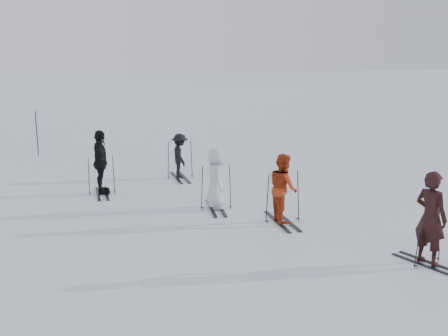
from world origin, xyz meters
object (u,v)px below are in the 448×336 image
at_px(skier_near_dark, 430,219).
at_px(skier_red, 283,189).
at_px(skier_grey, 216,179).
at_px(piste_marker, 37,133).
at_px(skier_uphill_left, 101,163).
at_px(skier_uphill_far, 180,156).

distance_m(skier_near_dark, skier_red, 3.94).
height_order(skier_red, skier_grey, skier_red).
bearing_deg(piste_marker, skier_uphill_left, -77.68).
bearing_deg(skier_red, skier_near_dark, -150.31).
bearing_deg(skier_near_dark, piste_marker, 10.71).
bearing_deg(skier_uphill_far, skier_uphill_left, 116.60).
distance_m(skier_near_dark, skier_uphill_left, 9.69).
distance_m(skier_grey, piste_marker, 10.51).
xyz_separation_m(skier_red, piste_marker, (-5.47, 11.31, 0.02)).
relative_size(skier_near_dark, skier_red, 1.12).
bearing_deg(skier_uphill_left, skier_grey, -128.43).
height_order(skier_grey, piste_marker, piste_marker).
xyz_separation_m(skier_grey, skier_uphill_left, (-2.74, 2.65, 0.12)).
xyz_separation_m(skier_near_dark, piste_marker, (-7.04, 14.93, -0.09)).
distance_m(skier_grey, skier_uphill_far, 3.80).
relative_size(skier_red, skier_uphill_far, 1.18).
distance_m(skier_red, skier_grey, 2.09).
distance_m(skier_red, skier_uphill_far, 5.62).
height_order(skier_uphill_left, skier_uphill_far, skier_uphill_left).
xyz_separation_m(skier_uphill_far, piste_marker, (-4.34, 5.81, 0.16)).
relative_size(skier_near_dark, skier_uphill_far, 1.32).
xyz_separation_m(skier_near_dark, skier_uphill_left, (-5.52, 7.97, -0.02)).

